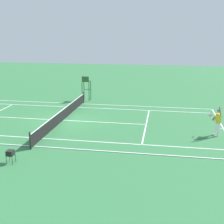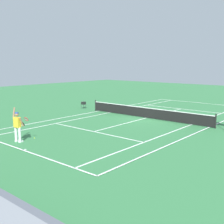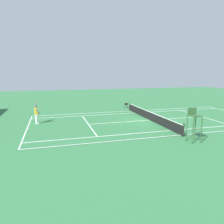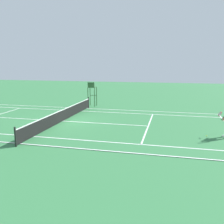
% 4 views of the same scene
% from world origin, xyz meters
% --- Properties ---
extents(ground_plane, '(80.00, 80.00, 0.00)m').
position_xyz_m(ground_plane, '(0.00, 0.00, 0.00)').
color(ground_plane, '#337542').
extents(court, '(11.08, 23.88, 0.03)m').
position_xyz_m(court, '(0.00, 0.00, 0.01)').
color(court, '#337542').
rests_on(court, ground).
extents(net, '(11.98, 0.10, 1.07)m').
position_xyz_m(net, '(0.00, 0.00, 0.52)').
color(net, black).
rests_on(net, ground).
extents(tennis_player, '(0.75, 0.72, 2.08)m').
position_xyz_m(tennis_player, '(1.61, 11.16, 0.99)').
color(tennis_player, white).
rests_on(tennis_player, ground).
extents(tennis_ball, '(0.07, 0.07, 0.07)m').
position_xyz_m(tennis_ball, '(1.63, 10.04, 0.03)').
color(tennis_ball, '#D1E533').
rests_on(tennis_ball, ground).
extents(ball_hopper, '(0.36, 0.36, 0.70)m').
position_xyz_m(ball_hopper, '(7.87, -0.22, 0.57)').
color(ball_hopper, black).
rests_on(ball_hopper, ground).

